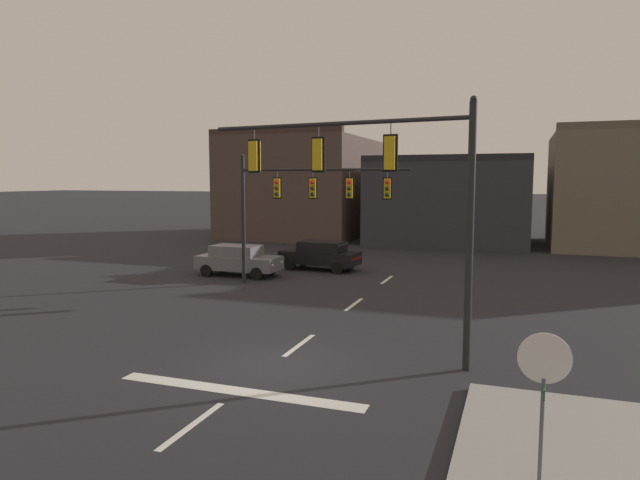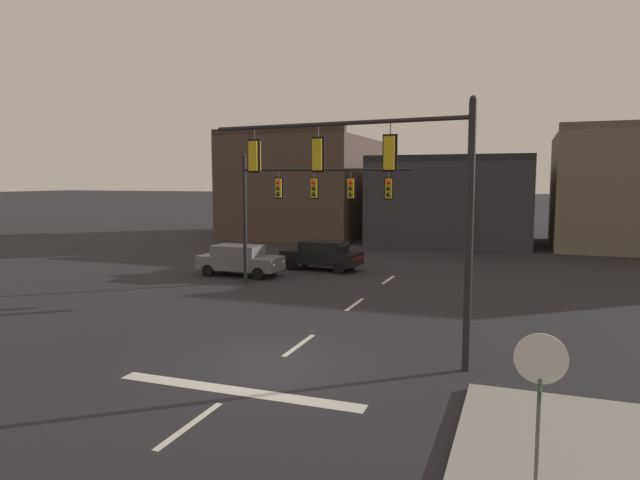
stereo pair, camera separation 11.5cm
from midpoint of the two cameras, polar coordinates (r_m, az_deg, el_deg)
name	(u,v)px [view 2 (the right image)]	position (r m, az deg, el deg)	size (l,w,h in m)	color
ground_plane	(272,365)	(15.78, -4.70, -12.53)	(400.00, 400.00, 0.00)	#232328
stop_bar_paint	(237,391)	(14.10, -8.21, -14.88)	(6.40, 0.50, 0.01)	silver
lane_centreline	(299,345)	(17.53, -1.93, -10.58)	(0.16, 26.40, 0.01)	silver
signal_mast_near_side	(378,181)	(15.71, 6.14, 6.00)	(7.93, 1.07, 7.17)	black
signal_mast_far_side	(302,196)	(26.61, -1.72, 4.50)	(8.10, 1.00, 6.27)	black
stop_sign	(540,379)	(9.08, 21.75, -12.94)	(0.76, 0.64, 2.83)	#56565B
car_lot_nearside	(322,255)	(31.53, 0.31, -1.50)	(4.58, 2.25, 1.61)	black
car_lot_middle	(240,259)	(29.95, -8.02, -1.96)	(4.46, 1.93, 1.61)	slate
building_row	(526,190)	(47.06, 20.25, 4.82)	(48.82, 13.68, 10.32)	#473833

